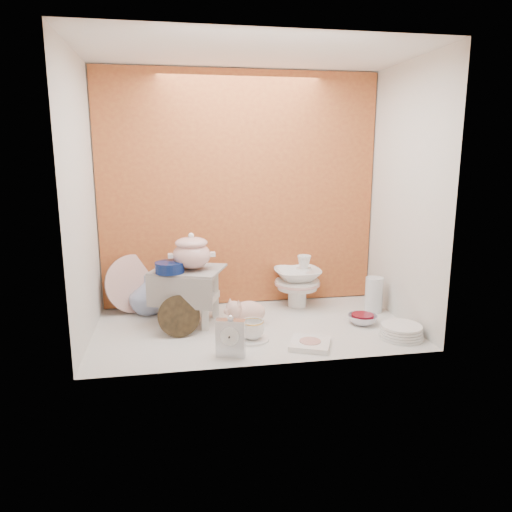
{
  "coord_description": "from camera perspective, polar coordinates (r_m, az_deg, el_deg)",
  "views": [
    {
      "loc": [
        -0.45,
        -2.58,
        1.0
      ],
      "look_at": [
        0.02,
        0.02,
        0.42
      ],
      "focal_mm": 33.64,
      "sensor_mm": 36.0,
      "label": 1
    }
  ],
  "objects": [
    {
      "name": "ground",
      "position": [
        2.81,
        -0.33,
        -8.51
      ],
      "size": [
        1.8,
        1.8,
        0.0
      ],
      "primitive_type": "plane",
      "color": "silver",
      "rests_on": "ground"
    },
    {
      "name": "niche_shell",
      "position": [
        2.8,
        -1.0,
        10.93
      ],
      "size": [
        1.86,
        1.03,
        1.53
      ],
      "color": "#BE682F",
      "rests_on": "ground"
    },
    {
      "name": "step_stool",
      "position": [
        2.87,
        -7.97,
        -4.66
      ],
      "size": [
        0.48,
        0.45,
        0.33
      ],
      "primitive_type": null,
      "rotation": [
        0.0,
        0.0,
        -0.37
      ],
      "color": "silver",
      "rests_on": "ground"
    },
    {
      "name": "soup_tureen",
      "position": [
        2.78,
        -7.67,
        0.56
      ],
      "size": [
        0.3,
        0.3,
        0.22
      ],
      "primitive_type": null,
      "rotation": [
        0.0,
        0.0,
        -0.17
      ],
      "color": "white",
      "rests_on": "step_stool"
    },
    {
      "name": "cobalt_bowl",
      "position": [
        2.75,
        -10.23,
        -1.34
      ],
      "size": [
        0.17,
        0.17,
        0.06
      ],
      "primitive_type": "cylinder",
      "rotation": [
        0.0,
        0.0,
        0.02
      ],
      "color": "#0A194E",
      "rests_on": "step_stool"
    },
    {
      "name": "floral_platter",
      "position": [
        3.13,
        -14.28,
        -3.2
      ],
      "size": [
        0.38,
        0.26,
        0.36
      ],
      "primitive_type": null,
      "rotation": [
        0.0,
        0.0,
        0.43
      ],
      "color": "white",
      "rests_on": "ground"
    },
    {
      "name": "blue_white_vase",
      "position": [
        3.09,
        -12.74,
        -4.5
      ],
      "size": [
        0.27,
        0.27,
        0.24
      ],
      "primitive_type": "imported",
      "rotation": [
        0.0,
        0.0,
        0.18
      ],
      "color": "white",
      "rests_on": "ground"
    },
    {
      "name": "lacquer_tray",
      "position": [
        2.7,
        -9.15,
        -7.08
      ],
      "size": [
        0.24,
        0.12,
        0.22
      ],
      "primitive_type": null,
      "rotation": [
        0.0,
        0.0,
        0.05
      ],
      "color": "black",
      "rests_on": "ground"
    },
    {
      "name": "mantel_clock",
      "position": [
        2.4,
        -3.03,
        -9.52
      ],
      "size": [
        0.15,
        0.09,
        0.21
      ],
      "primitive_type": "cube",
      "rotation": [
        0.0,
        0.0,
        -0.31
      ],
      "color": "silver",
      "rests_on": "ground"
    },
    {
      "name": "plush_pig",
      "position": [
        2.83,
        -0.9,
        -6.67
      ],
      "size": [
        0.27,
        0.19,
        0.15
      ],
      "primitive_type": "ellipsoid",
      "rotation": [
        0.0,
        0.0,
        -0.07
      ],
      "color": "#DAAA99",
      "rests_on": "ground"
    },
    {
      "name": "teacup_saucer",
      "position": [
        2.62,
        -0.43,
        -9.88
      ],
      "size": [
        0.2,
        0.2,
        0.01
      ],
      "primitive_type": "cylinder",
      "rotation": [
        0.0,
        0.0,
        0.12
      ],
      "color": "white",
      "rests_on": "ground"
    },
    {
      "name": "gold_rim_teacup",
      "position": [
        2.6,
        -0.43,
        -8.72
      ],
      "size": [
        0.13,
        0.13,
        0.1
      ],
      "primitive_type": "imported",
      "rotation": [
        0.0,
        0.0,
        0.01
      ],
      "color": "white",
      "rests_on": "teacup_saucer"
    },
    {
      "name": "lattice_dish",
      "position": [
        2.56,
        6.45,
        -10.34
      ],
      "size": [
        0.27,
        0.27,
        0.03
      ],
      "primitive_type": "cube",
      "rotation": [
        0.0,
        0.0,
        -0.41
      ],
      "color": "white",
      "rests_on": "ground"
    },
    {
      "name": "dinner_plate_stack",
      "position": [
        2.76,
        16.88,
        -8.57
      ],
      "size": [
        0.31,
        0.31,
        0.07
      ],
      "primitive_type": "cylinder",
      "rotation": [
        0.0,
        0.0,
        0.4
      ],
      "color": "white",
      "rests_on": "ground"
    },
    {
      "name": "crystal_bowl",
      "position": [
        2.93,
        12.54,
        -7.37
      ],
      "size": [
        0.22,
        0.22,
        0.05
      ],
      "primitive_type": "imported",
      "rotation": [
        0.0,
        0.0,
        -0.34
      ],
      "color": "silver",
      "rests_on": "ground"
    },
    {
      "name": "clear_glass_vase",
      "position": [
        3.13,
        13.83,
        -4.49
      ],
      "size": [
        0.15,
        0.15,
        0.22
      ],
      "primitive_type": "cylinder",
      "rotation": [
        0.0,
        0.0,
        -0.41
      ],
      "color": "silver",
      "rests_on": "ground"
    },
    {
      "name": "porcelain_tower",
      "position": [
        3.14,
        4.95,
        -2.98
      ],
      "size": [
        0.39,
        0.39,
        0.34
      ],
      "primitive_type": null,
      "rotation": [
        0.0,
        0.0,
        -0.39
      ],
      "color": "white",
      "rests_on": "ground"
    }
  ]
}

